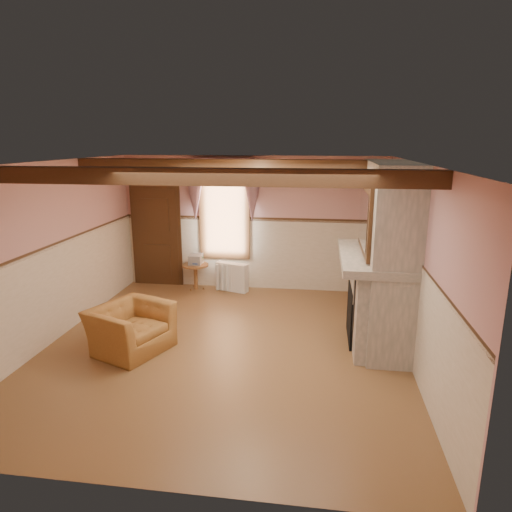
# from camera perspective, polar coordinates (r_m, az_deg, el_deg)

# --- Properties ---
(floor) EXTENTS (5.50, 6.00, 0.01)m
(floor) POSITION_cam_1_polar(r_m,az_deg,el_deg) (7.20, -3.94, -11.30)
(floor) COLOR brown
(floor) RESTS_ON ground
(ceiling) EXTENTS (5.50, 6.00, 0.01)m
(ceiling) POSITION_cam_1_polar(r_m,az_deg,el_deg) (6.50, -4.37, 11.55)
(ceiling) COLOR silver
(ceiling) RESTS_ON wall_back
(wall_back) EXTENTS (5.50, 0.02, 2.80)m
(wall_back) POSITION_cam_1_polar(r_m,az_deg,el_deg) (9.60, -0.39, 4.08)
(wall_back) COLOR tan
(wall_back) RESTS_ON floor
(wall_front) EXTENTS (5.50, 0.02, 2.80)m
(wall_front) POSITION_cam_1_polar(r_m,az_deg,el_deg) (4.00, -13.33, -11.41)
(wall_front) COLOR tan
(wall_front) RESTS_ON floor
(wall_left) EXTENTS (0.02, 6.00, 2.80)m
(wall_left) POSITION_cam_1_polar(r_m,az_deg,el_deg) (7.76, -24.41, 0.30)
(wall_left) COLOR tan
(wall_left) RESTS_ON floor
(wall_right) EXTENTS (0.02, 6.00, 2.80)m
(wall_right) POSITION_cam_1_polar(r_m,az_deg,el_deg) (6.71, 19.49, -1.28)
(wall_right) COLOR tan
(wall_right) RESTS_ON floor
(wainscot) EXTENTS (5.50, 6.00, 1.50)m
(wainscot) POSITION_cam_1_polar(r_m,az_deg,el_deg) (6.91, -4.05, -5.68)
(wainscot) COLOR beige
(wainscot) RESTS_ON floor
(chair_rail) EXTENTS (5.50, 6.00, 0.08)m
(chair_rail) POSITION_cam_1_polar(r_m,az_deg,el_deg) (6.69, -4.16, 0.36)
(chair_rail) COLOR black
(chair_rail) RESTS_ON wainscot
(firebox) EXTENTS (0.20, 0.95, 0.90)m
(firebox) POSITION_cam_1_polar(r_m,az_deg,el_deg) (7.46, 12.31, -6.90)
(firebox) COLOR black
(firebox) RESTS_ON floor
(armchair) EXTENTS (1.29, 1.37, 0.70)m
(armchair) POSITION_cam_1_polar(r_m,az_deg,el_deg) (7.21, -15.40, -8.72)
(armchair) COLOR #9E662D
(armchair) RESTS_ON floor
(side_table) EXTENTS (0.66, 0.66, 0.55)m
(side_table) POSITION_cam_1_polar(r_m,az_deg,el_deg) (9.82, -7.54, -2.57)
(side_table) COLOR brown
(side_table) RESTS_ON floor
(book_stack) EXTENTS (0.27, 0.33, 0.20)m
(book_stack) POSITION_cam_1_polar(r_m,az_deg,el_deg) (9.75, -7.55, -0.41)
(book_stack) COLOR #B7AD8C
(book_stack) RESTS_ON side_table
(radiator) EXTENTS (0.72, 0.40, 0.60)m
(radiator) POSITION_cam_1_polar(r_m,az_deg,el_deg) (9.64, -3.03, -2.63)
(radiator) COLOR white
(radiator) RESTS_ON floor
(bowl) EXTENTS (0.31, 0.31, 0.08)m
(bowl) POSITION_cam_1_polar(r_m,az_deg,el_deg) (7.06, 14.80, 0.31)
(bowl) COLOR brown
(bowl) RESTS_ON mantel
(mantel_clock) EXTENTS (0.14, 0.24, 0.20)m
(mantel_clock) POSITION_cam_1_polar(r_m,az_deg,el_deg) (7.68, 14.29, 1.94)
(mantel_clock) COLOR black
(mantel_clock) RESTS_ON mantel
(oil_lamp) EXTENTS (0.11, 0.11, 0.28)m
(oil_lamp) POSITION_cam_1_polar(r_m,az_deg,el_deg) (7.58, 14.38, 2.09)
(oil_lamp) COLOR gold
(oil_lamp) RESTS_ON mantel
(candle_red) EXTENTS (0.06, 0.06, 0.16)m
(candle_red) POSITION_cam_1_polar(r_m,az_deg,el_deg) (6.40, 15.48, -0.77)
(candle_red) COLOR #AD1530
(candle_red) RESTS_ON mantel
(jar_yellow) EXTENTS (0.06, 0.06, 0.12)m
(jar_yellow) POSITION_cam_1_polar(r_m,az_deg,el_deg) (6.91, 14.95, 0.18)
(jar_yellow) COLOR gold
(jar_yellow) RESTS_ON mantel
(fireplace) EXTENTS (0.85, 2.00, 2.80)m
(fireplace) POSITION_cam_1_polar(r_m,az_deg,el_deg) (7.23, 16.07, 0.07)
(fireplace) COLOR gray
(fireplace) RESTS_ON floor
(mantel) EXTENTS (1.05, 2.05, 0.12)m
(mantel) POSITION_cam_1_polar(r_m,az_deg,el_deg) (7.21, 14.63, -0.19)
(mantel) COLOR gray
(mantel) RESTS_ON fireplace
(overmantel_mirror) EXTENTS (0.06, 1.44, 1.04)m
(overmantel_mirror) POSITION_cam_1_polar(r_m,az_deg,el_deg) (7.07, 13.45, 4.66)
(overmantel_mirror) COLOR silver
(overmantel_mirror) RESTS_ON fireplace
(door) EXTENTS (1.10, 0.10, 2.10)m
(door) POSITION_cam_1_polar(r_m,az_deg,el_deg) (10.13, -12.29, 2.27)
(door) COLOR black
(door) RESTS_ON floor
(window) EXTENTS (1.06, 0.08, 2.02)m
(window) POSITION_cam_1_polar(r_m,az_deg,el_deg) (9.63, -3.97, 5.59)
(window) COLOR white
(window) RESTS_ON wall_back
(window_drapes) EXTENTS (1.30, 0.14, 1.40)m
(window_drapes) POSITION_cam_1_polar(r_m,az_deg,el_deg) (9.47, -4.15, 9.09)
(window_drapes) COLOR gray
(window_drapes) RESTS_ON wall_back
(ceiling_beam_front) EXTENTS (5.50, 0.18, 0.20)m
(ceiling_beam_front) POSITION_cam_1_polar(r_m,az_deg,el_deg) (5.34, -7.13, 9.81)
(ceiling_beam_front) COLOR black
(ceiling_beam_front) RESTS_ON ceiling
(ceiling_beam_back) EXTENTS (5.50, 0.18, 0.20)m
(ceiling_beam_back) POSITION_cam_1_polar(r_m,az_deg,el_deg) (7.68, -2.41, 11.26)
(ceiling_beam_back) COLOR black
(ceiling_beam_back) RESTS_ON ceiling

